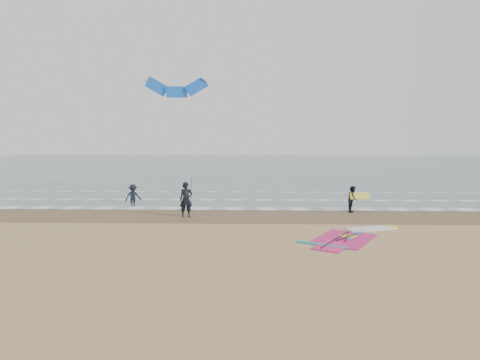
{
  "coord_description": "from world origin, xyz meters",
  "views": [
    {
      "loc": [
        -0.94,
        -18.88,
        4.62
      ],
      "look_at": [
        -1.61,
        5.0,
        2.2
      ],
      "focal_mm": 32.0,
      "sensor_mm": 36.0,
      "label": 1
    }
  ],
  "objects_px": {
    "windsurf_rig": "(353,236)",
    "person_wading": "(133,192)",
    "person_standing": "(186,200)",
    "person_walking": "(353,199)",
    "surf_kite": "(176,82)"
  },
  "relations": [
    {
      "from": "person_wading",
      "to": "surf_kite",
      "type": "distance_m",
      "value": 9.5
    },
    {
      "from": "person_standing",
      "to": "person_wading",
      "type": "bearing_deg",
      "value": 118.75
    },
    {
      "from": "person_wading",
      "to": "windsurf_rig",
      "type": "bearing_deg",
      "value": -68.22
    },
    {
      "from": "person_wading",
      "to": "person_walking",
      "type": "bearing_deg",
      "value": -43.15
    },
    {
      "from": "windsurf_rig",
      "to": "person_wading",
      "type": "xyz_separation_m",
      "value": [
        -12.9,
        9.48,
        0.82
      ]
    },
    {
      "from": "person_wading",
      "to": "surf_kite",
      "type": "xyz_separation_m",
      "value": [
        2.33,
        4.56,
        8.01
      ]
    },
    {
      "from": "surf_kite",
      "to": "windsurf_rig",
      "type": "bearing_deg",
      "value": -53.04
    },
    {
      "from": "windsurf_rig",
      "to": "person_standing",
      "type": "distance_m",
      "value": 9.73
    },
    {
      "from": "windsurf_rig",
      "to": "surf_kite",
      "type": "bearing_deg",
      "value": 126.96
    },
    {
      "from": "person_walking",
      "to": "surf_kite",
      "type": "bearing_deg",
      "value": 77.64
    },
    {
      "from": "windsurf_rig",
      "to": "person_standing",
      "type": "relative_size",
      "value": 2.69
    },
    {
      "from": "person_walking",
      "to": "person_wading",
      "type": "distance_m",
      "value": 14.71
    },
    {
      "from": "person_standing",
      "to": "person_walking",
      "type": "height_order",
      "value": "person_standing"
    },
    {
      "from": "person_walking",
      "to": "person_wading",
      "type": "height_order",
      "value": "person_wading"
    },
    {
      "from": "windsurf_rig",
      "to": "person_wading",
      "type": "bearing_deg",
      "value": 143.67
    }
  ]
}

